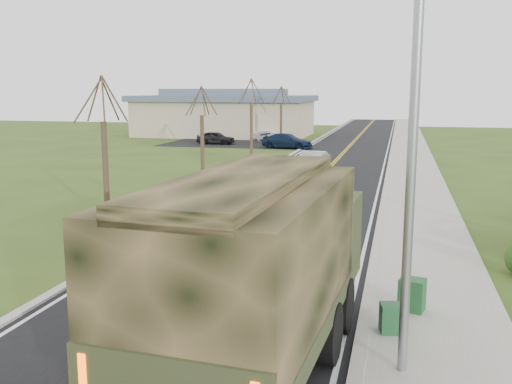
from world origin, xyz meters
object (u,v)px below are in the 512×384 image
(utility_box_far, at_px, (393,318))
(utility_box_near, at_px, (412,295))
(military_truck, at_px, (257,260))
(suv_champagne, at_px, (272,194))
(sedan_silver, at_px, (312,162))

(utility_box_far, bearing_deg, utility_box_near, 61.88)
(military_truck, bearing_deg, suv_champagne, 105.35)
(sedan_silver, distance_m, utility_box_far, 25.74)
(military_truck, bearing_deg, sedan_silver, 100.29)
(sedan_silver, xyz_separation_m, utility_box_near, (6.07, -23.66, -0.22))
(military_truck, bearing_deg, utility_box_near, 56.78)
(utility_box_near, bearing_deg, utility_box_far, -92.60)
(military_truck, height_order, utility_box_far, military_truck)
(sedan_silver, bearing_deg, military_truck, -77.28)
(utility_box_far, bearing_deg, military_truck, -147.18)
(suv_champagne, relative_size, utility_box_far, 8.52)
(suv_champagne, distance_m, sedan_silver, 12.45)
(sedan_silver, distance_m, utility_box_near, 24.43)
(sedan_silver, bearing_deg, utility_box_near, -69.34)
(suv_champagne, relative_size, sedan_silver, 1.27)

